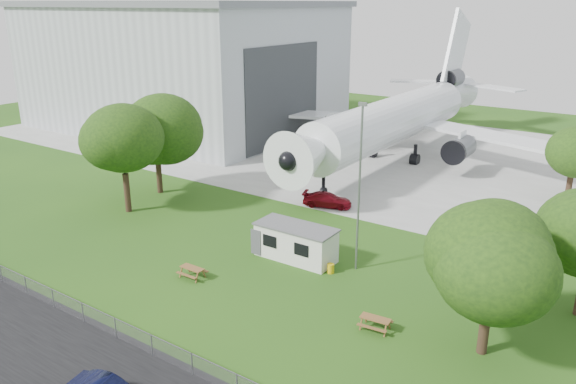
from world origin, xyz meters
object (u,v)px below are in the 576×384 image
Objects in this scene: hangar at (182,64)px; site_cabin at (296,242)px; picnic_east at (375,329)px; airliner at (398,117)px; picnic_west at (193,277)px.

hangar is 6.36× the size of site_cabin.
picnic_east is (9.26, -5.42, -1.31)m from site_cabin.
airliner is 39.41m from picnic_east.
airliner is at bearing 106.76° from picnic_east.
site_cabin is at bearing 143.97° from picnic_east.
airliner is at bearing 91.64° from picnic_west.
hangar is at bearing 143.48° from site_cabin.
picnic_west is 13.59m from picnic_east.
picnic_east is (13.53, 1.27, 0.00)m from picnic_west.
hangar is at bearing 134.41° from picnic_west.
airliner is 26.52× the size of picnic_west.
airliner reaches higher than picnic_west.
picnic_east is (14.90, -36.10, -5.27)m from airliner.
picnic_west is (37.34, -37.52, -9.41)m from hangar.
airliner is at bearing 100.42° from site_cabin.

